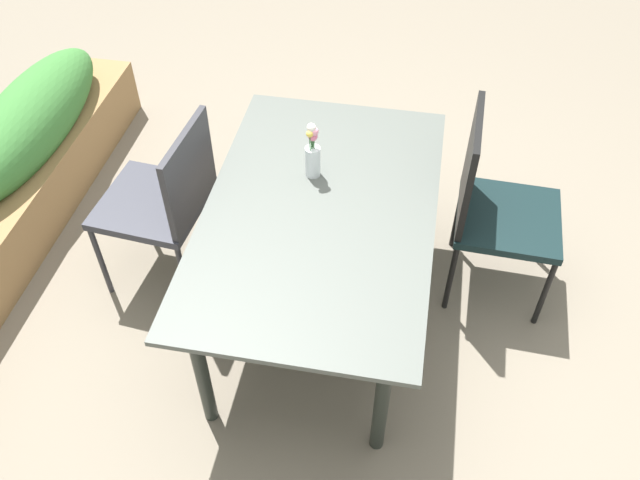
{
  "coord_description": "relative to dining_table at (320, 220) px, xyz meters",
  "views": [
    {
      "loc": [
        -1.96,
        -0.4,
        2.67
      ],
      "look_at": [
        0.06,
        -0.03,
        0.52
      ],
      "focal_mm": 37.07,
      "sensor_mm": 36.0,
      "label": 1
    }
  ],
  "objects": [
    {
      "name": "ground_plane",
      "position": [
        -0.06,
        0.03,
        -0.65
      ],
      "size": [
        12.0,
        12.0,
        0.0
      ],
      "primitive_type": "plane",
      "color": "#756B5B"
    },
    {
      "name": "dining_table",
      "position": [
        0.0,
        0.0,
        0.0
      ],
      "size": [
        1.58,
        0.99,
        0.71
      ],
      "color": "#4C514C",
      "rests_on": "ground"
    },
    {
      "name": "flower_vase",
      "position": [
        0.22,
        0.07,
        0.18
      ],
      "size": [
        0.07,
        0.07,
        0.28
      ],
      "color": "silver",
      "rests_on": "dining_table"
    },
    {
      "name": "chair_far_side",
      "position": [
        0.13,
        0.77,
        -0.1
      ],
      "size": [
        0.53,
        0.53,
        0.93
      ],
      "rotation": [
        0.0,
        0.0,
        -0.09
      ],
      "color": "#30323A",
      "rests_on": "ground"
    },
    {
      "name": "chair_near_right",
      "position": [
        0.36,
        -0.76,
        -0.09
      ],
      "size": [
        0.5,
        0.5,
        0.99
      ],
      "rotation": [
        0.0,
        0.0,
        3.11
      ],
      "color": "black",
      "rests_on": "ground"
    }
  ]
}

